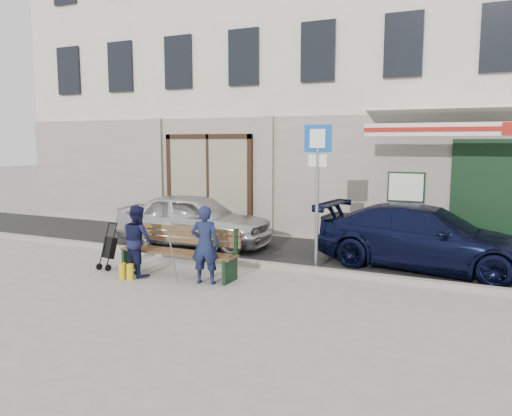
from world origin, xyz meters
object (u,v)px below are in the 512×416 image
Objects in this scene: bench at (176,251)px; man at (205,245)px; car_silver at (195,220)px; car_navy at (426,238)px; stroller at (109,249)px; woman at (138,240)px; parking_sign at (317,173)px.

man is (0.80, -0.26, 0.25)m from bench.
car_navy is at bearing -94.86° from car_silver.
bench is at bearing 20.65° from stroller.
car_silver is at bearing -55.76° from woman.
car_silver is at bearing -69.32° from man.
car_silver is at bearing 95.96° from stroller.
stroller is at bearing -16.95° from man.
man is at bearing -150.37° from car_silver.
car_silver is 2.80m from woman.
stroller is (-0.85, 0.16, -0.27)m from woman.
stroller is (-2.30, 0.10, -0.30)m from man.
bench is (-2.32, -1.48, -1.48)m from parking_sign.
car_navy reaches higher than bench.
man reaches higher than woman.
parking_sign reaches higher than man.
car_navy is at bearing 19.98° from parking_sign.
woman is (-2.97, -1.80, -1.26)m from parking_sign.
car_navy is (5.38, 0.05, -0.02)m from car_silver.
car_silver reaches higher than car_navy.
man reaches higher than bench.
bench is at bearing -161.09° from car_silver.
man reaches higher than stroller.
car_navy is 4.96m from bench.
bench is 0.76m from woman.
woman is (-0.65, -0.31, 0.22)m from bench.
woman is at bearing -12.34° from man.
stroller is (-0.40, -2.61, -0.24)m from car_silver.
parking_sign is at bearing -145.39° from man.
man reaches higher than car_navy.
parking_sign is 3.69m from woman.
car_silver is at bearing 98.15° from car_navy.
bench is 2.61× the size of stroller.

